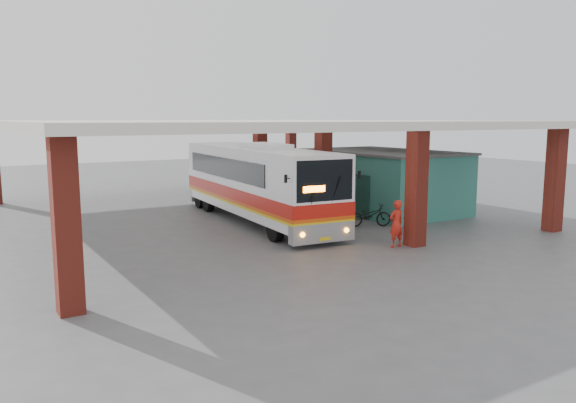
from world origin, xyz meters
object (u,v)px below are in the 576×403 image
(coach_bus, at_px, (257,182))
(red_chair, at_px, (298,197))
(motorcycle, at_px, (369,215))
(pedestrian, at_px, (396,224))

(coach_bus, bearing_deg, red_chair, 43.78)
(motorcycle, xyz_separation_m, pedestrian, (-1.76, -3.64, 0.37))
(red_chair, bearing_deg, motorcycle, -75.08)
(coach_bus, bearing_deg, motorcycle, -41.44)
(motorcycle, bearing_deg, red_chair, 16.75)
(coach_bus, bearing_deg, pedestrian, -71.15)
(motorcycle, xyz_separation_m, red_chair, (1.09, 7.56, -0.18))
(coach_bus, height_order, motorcycle, coach_bus)
(red_chair, bearing_deg, coach_bus, -117.99)
(coach_bus, height_order, red_chair, coach_bus)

